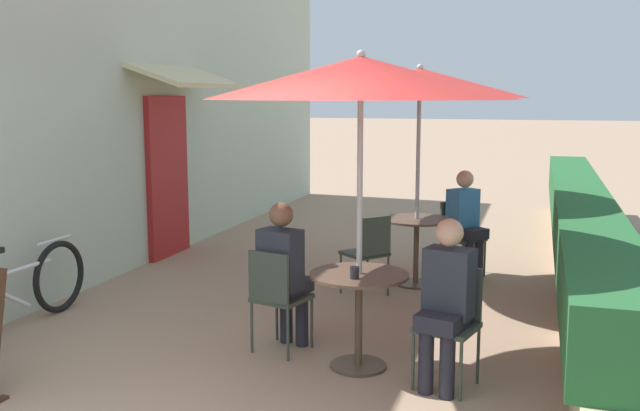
# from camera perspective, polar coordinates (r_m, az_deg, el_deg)

# --- Properties ---
(cafe_facade_wall) EXTENTS (0.98, 11.25, 4.20)m
(cafe_facade_wall) POSITION_cam_1_polar(r_m,az_deg,el_deg) (9.95, -11.82, 8.52)
(cafe_facade_wall) COLOR #B2C1AD
(cafe_facade_wall) RESTS_ON ground_plane
(planter_hedge) EXTENTS (0.60, 10.25, 1.01)m
(planter_hedge) POSITION_cam_1_polar(r_m,az_deg,el_deg) (8.90, 20.04, -1.90)
(planter_hedge) COLOR tan
(planter_hedge) RESTS_ON ground_plane
(patio_table_near) EXTENTS (0.77, 0.77, 0.76)m
(patio_table_near) POSITION_cam_1_polar(r_m,az_deg,el_deg) (5.56, 3.13, -7.55)
(patio_table_near) COLOR brown
(patio_table_near) RESTS_ON ground_plane
(patio_umbrella_near) EXTENTS (2.31, 2.31, 2.44)m
(patio_umbrella_near) POSITION_cam_1_polar(r_m,az_deg,el_deg) (5.34, 3.28, 10.15)
(patio_umbrella_near) COLOR #B7B7BC
(patio_umbrella_near) RESTS_ON ground_plane
(cafe_chair_near_left) EXTENTS (0.49, 0.49, 0.87)m
(cafe_chair_near_left) POSITION_cam_1_polar(r_m,az_deg,el_deg) (5.35, 10.44, -8.68)
(cafe_chair_near_left) COLOR #384238
(cafe_chair_near_left) RESTS_ON ground_plane
(seated_patron_near_left) EXTENTS (0.41, 0.47, 1.25)m
(seated_patron_near_left) POSITION_cam_1_polar(r_m,az_deg,el_deg) (5.20, 10.04, -7.22)
(seated_patron_near_left) COLOR #23232D
(seated_patron_near_left) RESTS_ON ground_plane
(cafe_chair_near_right) EXTENTS (0.49, 0.49, 0.87)m
(cafe_chair_near_right) POSITION_cam_1_polar(r_m,az_deg,el_deg) (5.88, -3.50, -6.94)
(cafe_chair_near_right) COLOR #384238
(cafe_chair_near_right) RESTS_ON ground_plane
(seated_patron_near_right) EXTENTS (0.41, 0.47, 1.25)m
(seated_patron_near_right) POSITION_cam_1_polar(r_m,az_deg,el_deg) (5.92, -2.89, -5.11)
(seated_patron_near_right) COLOR #23232D
(seated_patron_near_right) RESTS_ON ground_plane
(coffee_cup_near) EXTENTS (0.07, 0.07, 0.09)m
(coffee_cup_near) POSITION_cam_1_polar(r_m,az_deg,el_deg) (5.35, 2.77, -5.39)
(coffee_cup_near) COLOR #232328
(coffee_cup_near) RESTS_ON patio_table_near
(patio_table_mid) EXTENTS (0.77, 0.77, 0.76)m
(patio_table_mid) POSITION_cam_1_polar(r_m,az_deg,el_deg) (8.01, 7.72, -2.52)
(patio_table_mid) COLOR brown
(patio_table_mid) RESTS_ON ground_plane
(patio_umbrella_mid) EXTENTS (2.31, 2.31, 2.44)m
(patio_umbrella_mid) POSITION_cam_1_polar(r_m,az_deg,el_deg) (7.86, 7.98, 9.66)
(patio_umbrella_mid) COLOR #B7B7BC
(patio_umbrella_mid) RESTS_ON ground_plane
(cafe_chair_mid_left) EXTENTS (0.56, 0.56, 0.87)m
(cafe_chair_mid_left) POSITION_cam_1_polar(r_m,az_deg,el_deg) (8.56, 11.03, -2.07)
(cafe_chair_mid_left) COLOR #384238
(cafe_chair_mid_left) RESTS_ON ground_plane
(seated_patron_mid_left) EXTENTS (0.51, 0.50, 1.25)m
(seated_patron_mid_left) POSITION_cam_1_polar(r_m,az_deg,el_deg) (8.45, 11.60, -1.05)
(seated_patron_mid_left) COLOR #23232D
(seated_patron_mid_left) RESTS_ON ground_plane
(cafe_chair_mid_right) EXTENTS (0.56, 0.56, 0.87)m
(cafe_chair_mid_right) POSITION_cam_1_polar(r_m,az_deg,el_deg) (7.51, 3.94, -3.46)
(cafe_chair_mid_right) COLOR #384238
(cafe_chair_mid_right) RESTS_ON ground_plane
(bicycle_leaning) EXTENTS (0.13, 1.80, 0.80)m
(bicycle_leaning) POSITION_cam_1_polar(r_m,az_deg,el_deg) (7.05, -22.98, -6.20)
(bicycle_leaning) COLOR black
(bicycle_leaning) RESTS_ON ground_plane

